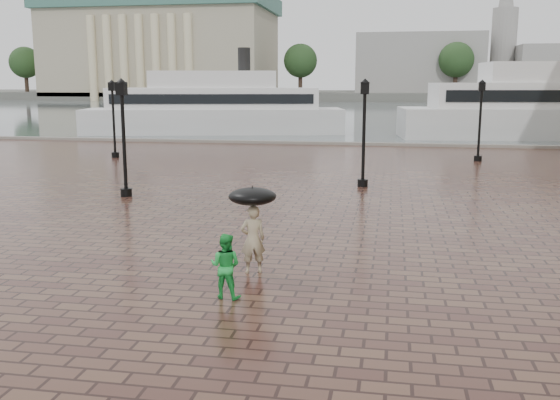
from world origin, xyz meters
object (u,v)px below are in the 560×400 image
object	(u,v)px
street_lamps	(275,125)
adult_pedestrian	(253,239)
ferry_far	(560,107)
ferry_near	(214,108)
child_pedestrian	(225,266)

from	to	relation	value
street_lamps	adult_pedestrian	distance (m)	16.66
adult_pedestrian	street_lamps	bearing A→B (deg)	-104.37
adult_pedestrian	ferry_far	distance (m)	42.49
street_lamps	ferry_near	distance (m)	24.75
child_pedestrian	adult_pedestrian	bearing A→B (deg)	-88.33
street_lamps	child_pedestrian	distance (m)	18.38
street_lamps	adult_pedestrian	world-z (taller)	street_lamps
ferry_near	child_pedestrian	bearing A→B (deg)	-86.24
adult_pedestrian	ferry_near	size ratio (longest dim) A/B	0.07
adult_pedestrian	ferry_near	bearing A→B (deg)	-95.94
ferry_far	ferry_near	bearing A→B (deg)	173.66
adult_pedestrian	ferry_near	xyz separation A→B (m)	(-12.26, 39.16, 1.40)
child_pedestrian	ferry_far	xyz separation A→B (m)	(16.26, 41.06, 1.77)
child_pedestrian	ferry_far	world-z (taller)	ferry_far
child_pedestrian	ferry_far	bearing A→B (deg)	-104.19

